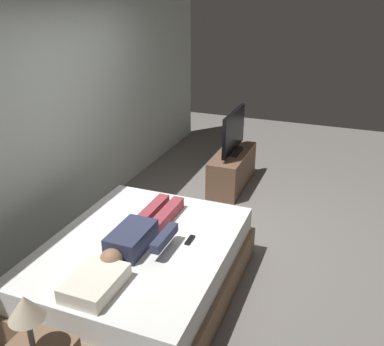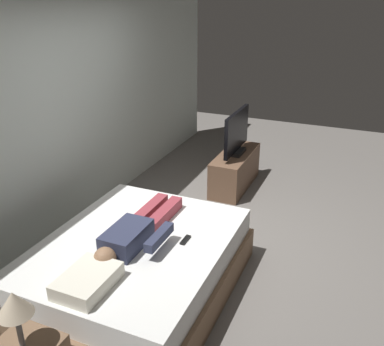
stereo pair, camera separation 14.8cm
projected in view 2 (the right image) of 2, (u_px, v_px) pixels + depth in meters
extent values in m
plane|color=slate|center=(217.00, 247.00, 4.63)|extent=(10.00, 10.00, 0.00)
cube|color=silver|center=(90.00, 96.00, 5.06)|extent=(6.40, 0.10, 2.80)
cube|color=brown|center=(137.00, 278.00, 3.90)|extent=(2.01, 1.61, 0.30)
cube|color=white|center=(136.00, 253.00, 3.80)|extent=(1.93, 1.53, 0.24)
cube|color=silver|center=(88.00, 281.00, 3.15)|extent=(0.48, 0.34, 0.12)
cube|color=#2D334C|center=(127.00, 238.00, 3.63)|extent=(0.48, 0.28, 0.18)
sphere|color=#936B4C|center=(105.00, 258.00, 3.36)|extent=(0.18, 0.18, 0.18)
cube|color=#993842|center=(164.00, 215.00, 4.07)|extent=(0.60, 0.11, 0.11)
cube|color=#993842|center=(149.00, 211.00, 4.13)|extent=(0.60, 0.11, 0.11)
cube|color=#2D334C|center=(159.00, 237.00, 3.57)|extent=(0.40, 0.08, 0.08)
cube|color=black|center=(185.00, 240.00, 3.75)|extent=(0.15, 0.04, 0.02)
cube|color=brown|center=(235.00, 170.00, 5.95)|extent=(1.10, 0.40, 0.50)
cube|color=black|center=(236.00, 152.00, 5.84)|extent=(0.32, 0.20, 0.05)
cube|color=black|center=(237.00, 131.00, 5.72)|extent=(0.88, 0.05, 0.54)
cylinder|color=#59595B|center=(19.00, 328.00, 2.61)|extent=(0.04, 0.04, 0.30)
cone|color=beige|center=(14.00, 303.00, 2.54)|extent=(0.22, 0.22, 0.16)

